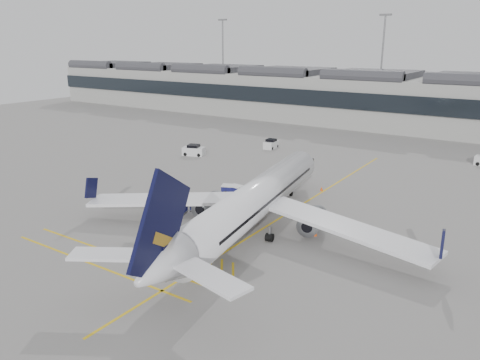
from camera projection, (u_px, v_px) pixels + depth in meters
The scene contains 17 objects.
ground at pixel (173, 218), 51.98m from camera, with size 220.00×220.00×0.00m, color gray.
terminal at pixel (381, 99), 107.53m from camera, with size 200.00×20.45×12.40m.
light_masts at pixel (395, 59), 117.26m from camera, with size 113.00×0.60×25.45m.
apron_markings at pixel (295, 209), 54.61m from camera, with size 0.25×60.00×0.01m, color gold.
airliner_main at pixel (253, 202), 47.52m from camera, with size 36.42×40.09×10.72m.
belt_loader at pixel (227, 205), 54.31m from camera, with size 5.02×1.94×2.03m.
baggage_cart_a at pixel (228, 191), 58.03m from camera, with size 2.06×1.91×1.75m.
baggage_cart_b at pixel (236, 192), 57.76m from camera, with size 1.71×1.42×1.76m.
baggage_cart_c at pixel (180, 206), 53.07m from camera, with size 1.89×1.70×1.67m.
baggage_cart_d at pixel (197, 203), 53.97m from camera, with size 1.94×1.79×1.64m.
ramp_agent_a at pixel (250, 212), 51.04m from camera, with size 0.65×0.43×1.78m, color #FF4A0D.
ramp_agent_b at pixel (226, 208), 52.57m from camera, with size 0.78×0.61×1.61m, color #DE490B.
pushback_tug at pixel (162, 203), 54.61m from camera, with size 3.25×2.55×1.60m.
safety_cone_nose at pixel (322, 189), 61.23m from camera, with size 0.40×0.40×0.56m, color #F24C0A.
safety_cone_engine at pixel (315, 233), 47.01m from camera, with size 0.37×0.37×0.52m, color #F24C0A.
service_van_left at pixel (194, 151), 80.17m from camera, with size 4.07×2.88×1.89m.
service_van_mid at pixel (271, 144), 85.54m from camera, with size 1.94×3.48×1.72m.
Camera 1 is at (33.29, -36.25, 18.78)m, focal length 35.00 mm.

